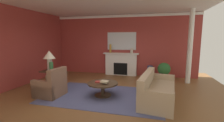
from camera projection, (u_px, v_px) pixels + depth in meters
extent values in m
plane|color=brown|center=(103.00, 94.00, 5.30)|extent=(8.98, 8.98, 0.00)
cube|color=#9E3833|center=(121.00, 45.00, 8.09)|extent=(7.50, 0.12, 3.08)
cube|color=#9E3833|center=(21.00, 47.00, 6.22)|extent=(0.12, 6.76, 3.08)
cube|color=white|center=(105.00, 1.00, 5.14)|extent=(7.50, 6.76, 0.06)
cube|color=white|center=(121.00, 16.00, 7.80)|extent=(7.50, 0.08, 0.12)
cube|color=#4C517A|center=(103.00, 96.00, 5.17)|extent=(3.79, 2.30, 0.01)
cube|color=white|center=(121.00, 65.00, 8.02)|extent=(1.60, 0.25, 1.10)
cube|color=black|center=(121.00, 68.00, 8.03)|extent=(0.70, 0.26, 0.60)
cube|color=white|center=(121.00, 53.00, 7.91)|extent=(1.80, 0.35, 0.06)
cube|color=silver|center=(122.00, 41.00, 7.96)|extent=(1.48, 0.04, 0.89)
cube|color=tan|center=(158.00, 94.00, 4.74)|extent=(1.16, 2.20, 0.45)
cube|color=tan|center=(147.00, 79.00, 4.80)|extent=(0.47, 2.11, 0.40)
cube|color=tan|center=(155.00, 103.00, 3.85)|extent=(0.92, 0.31, 0.62)
cube|color=tan|center=(161.00, 83.00, 5.60)|extent=(0.92, 0.31, 0.62)
cube|color=brown|center=(50.00, 89.00, 5.13)|extent=(0.85, 0.85, 0.44)
cube|color=brown|center=(58.00, 76.00, 4.97)|extent=(0.21, 0.81, 0.51)
cube|color=brown|center=(56.00, 84.00, 5.43)|extent=(0.81, 0.19, 0.60)
cube|color=brown|center=(43.00, 90.00, 4.81)|extent=(0.81, 0.19, 0.60)
cylinder|color=#3D2D1E|center=(103.00, 83.00, 5.11)|extent=(1.00, 1.00, 0.04)
cylinder|color=#3D2D1E|center=(103.00, 90.00, 5.14)|extent=(0.12, 0.12, 0.41)
cylinder|color=#3D2D1E|center=(103.00, 95.00, 5.17)|extent=(0.56, 0.56, 0.03)
cube|color=#3D2D1E|center=(50.00, 71.00, 5.84)|extent=(0.56, 0.56, 0.04)
cube|color=#3D2D1E|center=(51.00, 80.00, 5.89)|extent=(0.10, 0.10, 0.66)
cube|color=#3D2D1E|center=(51.00, 88.00, 5.94)|extent=(0.45, 0.45, 0.04)
cylinder|color=beige|center=(50.00, 64.00, 5.80)|extent=(0.18, 0.18, 0.45)
cone|color=beige|center=(49.00, 55.00, 5.75)|extent=(0.44, 0.44, 0.30)
cylinder|color=navy|center=(150.00, 72.00, 7.41)|extent=(0.26, 0.26, 0.61)
cylinder|color=#33703D|center=(51.00, 67.00, 5.66)|extent=(0.14, 0.14, 0.34)
cylinder|color=#B7892D|center=(110.00, 48.00, 7.98)|extent=(0.10, 0.10, 0.44)
cylinder|color=beige|center=(132.00, 51.00, 7.73)|extent=(0.14, 0.14, 0.24)
cube|color=maroon|center=(99.00, 82.00, 5.11)|extent=(0.25, 0.18, 0.05)
cube|color=tan|center=(105.00, 82.00, 4.94)|extent=(0.27, 0.22, 0.06)
cylinder|color=#BCB29E|center=(164.00, 78.00, 6.94)|extent=(0.32, 0.32, 0.30)
sphere|color=#28602D|center=(164.00, 69.00, 6.88)|extent=(0.56, 0.56, 0.56)
cylinder|color=white|center=(190.00, 47.00, 6.45)|extent=(0.20, 0.20, 3.08)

